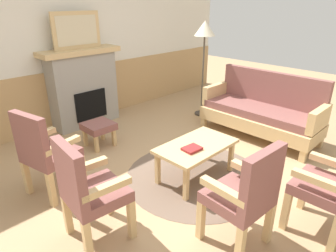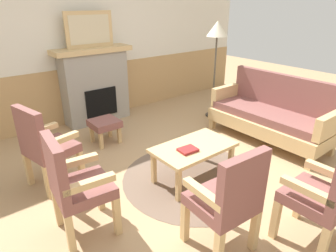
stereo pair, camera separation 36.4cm
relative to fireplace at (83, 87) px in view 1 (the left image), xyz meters
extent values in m
plane|color=tan|center=(0.00, -2.35, -0.65)|extent=(14.00, 14.00, 0.00)
cube|color=silver|center=(0.00, 0.25, 0.70)|extent=(7.20, 0.12, 2.70)
cube|color=tan|center=(0.00, 0.18, -0.18)|extent=(7.20, 0.02, 0.95)
cube|color=gray|center=(0.00, 0.00, -0.05)|extent=(1.10, 0.36, 1.20)
cube|color=black|center=(0.00, -0.19, -0.27)|extent=(0.56, 0.02, 0.48)
cube|color=tan|center=(0.00, 0.00, 0.59)|extent=(1.30, 0.44, 0.08)
cube|color=tan|center=(0.00, 0.00, 0.91)|extent=(0.80, 0.03, 0.56)
cube|color=beige|center=(0.00, -0.02, 0.91)|extent=(0.68, 0.01, 0.44)
cube|color=tan|center=(1.32, -1.54, -0.57)|extent=(0.08, 0.08, 0.16)
cube|color=tan|center=(1.32, -3.22, -0.57)|extent=(0.08, 0.08, 0.16)
cube|color=tan|center=(1.92, -1.54, -0.57)|extent=(0.08, 0.08, 0.16)
cube|color=tan|center=(1.92, -3.22, -0.57)|extent=(0.08, 0.08, 0.16)
cube|color=tan|center=(1.62, -2.38, -0.39)|extent=(0.70, 1.80, 0.20)
cube|color=brown|center=(1.62, -2.38, -0.23)|extent=(0.60, 1.70, 0.12)
cube|color=brown|center=(1.92, -2.38, 0.08)|extent=(0.10, 1.70, 0.50)
cube|color=tan|center=(1.62, -1.53, -0.12)|extent=(0.60, 0.10, 0.30)
cube|color=tan|center=(1.62, -3.23, -0.12)|extent=(0.60, 0.10, 0.30)
cube|color=tan|center=(-0.39, -2.66, -0.45)|extent=(0.05, 0.05, 0.40)
cube|color=tan|center=(0.45, -2.66, -0.45)|extent=(0.05, 0.05, 0.40)
cube|color=tan|center=(-0.39, -2.22, -0.45)|extent=(0.05, 0.05, 0.40)
cube|color=tan|center=(0.45, -2.22, -0.45)|extent=(0.05, 0.05, 0.40)
cube|color=tan|center=(0.03, -2.44, -0.23)|extent=(0.96, 0.56, 0.04)
cylinder|color=brown|center=(0.03, -2.44, -0.65)|extent=(1.70, 1.70, 0.01)
cube|color=maroon|center=(-0.11, -2.49, -0.20)|extent=(0.22, 0.18, 0.03)
cube|color=tan|center=(-0.47, -1.05, -0.52)|extent=(0.05, 0.05, 0.26)
cube|color=tan|center=(-0.17, -1.05, -0.52)|extent=(0.05, 0.05, 0.26)
cube|color=tan|center=(-0.47, -0.75, -0.52)|extent=(0.05, 0.05, 0.26)
cube|color=tan|center=(-0.17, -0.75, -0.52)|extent=(0.05, 0.05, 0.26)
cube|color=brown|center=(-0.32, -0.90, -0.34)|extent=(0.40, 0.40, 0.10)
cube|color=tan|center=(-1.09, -2.25, -0.45)|extent=(0.07, 0.07, 0.40)
cube|color=tan|center=(-1.14, -2.67, -0.45)|extent=(0.07, 0.07, 0.40)
cube|color=tan|center=(-1.51, -2.21, -0.45)|extent=(0.07, 0.07, 0.40)
cube|color=tan|center=(-1.55, -2.63, -0.45)|extent=(0.07, 0.07, 0.40)
cube|color=brown|center=(-1.32, -2.44, -0.20)|extent=(0.53, 0.53, 0.10)
cube|color=brown|center=(-1.52, -2.42, 0.09)|extent=(0.13, 0.49, 0.48)
cube|color=tan|center=(-1.30, -2.24, -0.03)|extent=(0.44, 0.11, 0.06)
cube|color=tan|center=(-1.35, -2.65, -0.03)|extent=(0.44, 0.11, 0.06)
cube|color=tan|center=(-1.12, -1.24, -0.45)|extent=(0.07, 0.07, 0.40)
cube|color=tan|center=(-1.03, -1.65, -0.45)|extent=(0.07, 0.07, 0.40)
cube|color=tan|center=(-1.53, -1.33, -0.45)|extent=(0.07, 0.07, 0.40)
cube|color=tan|center=(-1.44, -1.74, -0.45)|extent=(0.07, 0.07, 0.40)
cube|color=brown|center=(-1.28, -1.49, -0.20)|extent=(0.57, 0.57, 0.10)
cube|color=brown|center=(-1.48, -1.54, 0.09)|extent=(0.18, 0.49, 0.48)
cube|color=tan|center=(-1.33, -1.29, -0.03)|extent=(0.44, 0.16, 0.06)
cube|color=tan|center=(-1.24, -1.69, -0.03)|extent=(0.44, 0.16, 0.06)
cube|color=tan|center=(-0.06, -3.60, -0.45)|extent=(0.06, 0.06, 0.40)
cube|color=tan|center=(0.36, -3.59, -0.45)|extent=(0.06, 0.06, 0.40)
cube|color=tan|center=(-0.05, -4.02, -0.45)|extent=(0.06, 0.06, 0.40)
cube|color=brown|center=(0.15, -3.80, -0.20)|extent=(0.48, 0.48, 0.10)
cube|color=tan|center=(-0.05, -3.81, -0.03)|extent=(0.07, 0.44, 0.06)
cube|color=tan|center=(0.36, -3.80, -0.03)|extent=(0.07, 0.44, 0.06)
cube|color=tan|center=(-0.71, -3.11, -0.45)|extent=(0.06, 0.06, 0.40)
cube|color=tan|center=(-0.29, -3.14, -0.45)|extent=(0.06, 0.06, 0.40)
cube|color=tan|center=(-0.74, -3.53, -0.45)|extent=(0.06, 0.06, 0.40)
cube|color=tan|center=(-0.32, -3.56, -0.45)|extent=(0.06, 0.06, 0.40)
cube|color=brown|center=(-0.51, -3.34, -0.20)|extent=(0.51, 0.51, 0.10)
cube|color=brown|center=(-0.53, -3.54, 0.09)|extent=(0.48, 0.11, 0.48)
cube|color=tan|center=(-0.72, -3.32, -0.03)|extent=(0.10, 0.44, 0.06)
cube|color=tan|center=(-0.31, -3.35, -0.03)|extent=(0.10, 0.44, 0.06)
cylinder|color=#332D28|center=(1.75, -1.14, -0.64)|extent=(0.24, 0.24, 0.03)
cylinder|color=#4C473D|center=(1.75, -1.14, 0.08)|extent=(0.03, 0.03, 1.40)
cone|color=beige|center=(1.75, -1.14, 0.90)|extent=(0.36, 0.36, 0.25)
camera|label=1|loc=(-2.37, -4.36, 1.34)|focal=31.37mm
camera|label=2|loc=(-2.10, -4.61, 1.34)|focal=31.37mm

